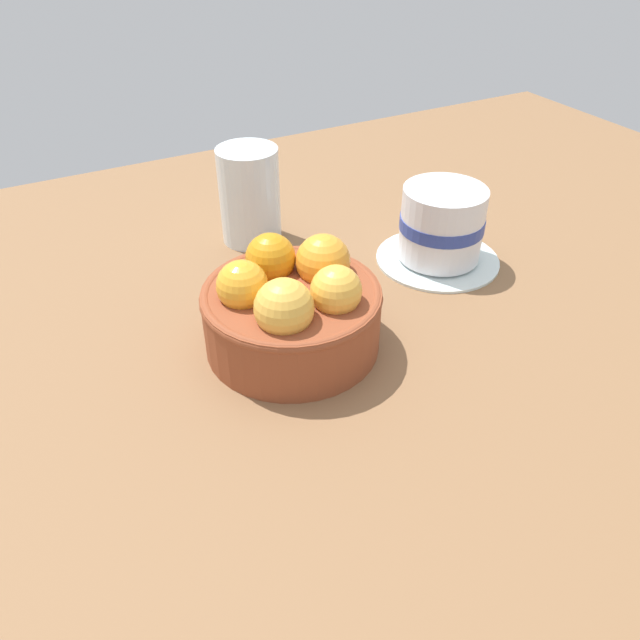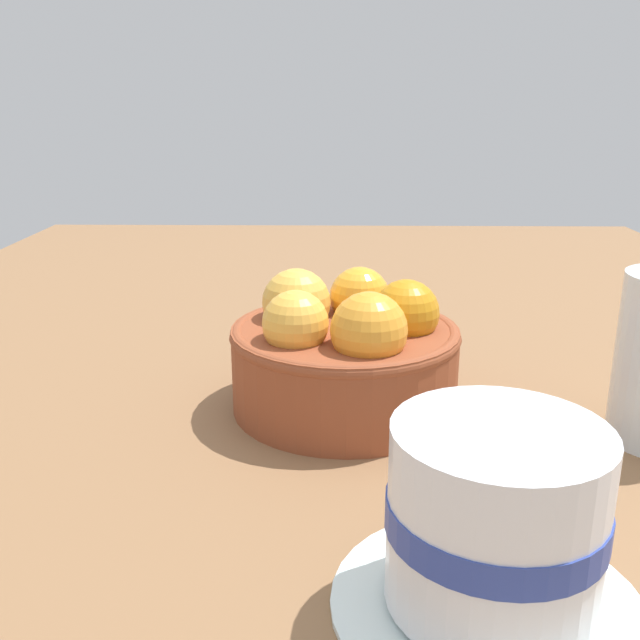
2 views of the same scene
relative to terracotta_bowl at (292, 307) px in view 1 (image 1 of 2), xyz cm
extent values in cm
cube|color=brown|center=(-0.02, 0.01, -6.42)|extent=(146.19, 96.01, 4.69)
cylinder|color=brown|center=(-0.02, 0.01, -1.19)|extent=(15.32, 15.32, 5.77)
torus|color=brown|center=(-0.02, 0.01, 1.29)|extent=(15.52, 15.52, 1.00)
sphere|color=orange|center=(-0.18, 4.06, 2.75)|extent=(4.47, 4.47, 4.47)
sphere|color=gold|center=(-3.92, 1.11, 2.75)|extent=(4.34, 4.34, 4.34)
sphere|color=gold|center=(-2.27, -3.37, 2.75)|extent=(4.81, 4.81, 4.81)
sphere|color=#F4B141|center=(2.49, -3.18, 2.75)|extent=(4.28, 4.28, 4.28)
sphere|color=orange|center=(3.79, 1.41, 2.75)|extent=(4.82, 4.82, 4.82)
cylinder|color=silver|center=(20.27, 5.75, -3.78)|extent=(13.23, 13.23, 0.60)
cylinder|color=white|center=(20.27, 5.75, 0.37)|extent=(8.69, 8.69, 7.70)
cylinder|color=#2D4299|center=(20.27, 5.75, 0.47)|extent=(8.85, 8.85, 1.39)
cylinder|color=silver|center=(4.59, 19.84, 1.23)|extent=(6.70, 6.70, 10.61)
camera|label=1|loc=(-18.56, -39.59, 30.69)|focal=34.97mm
camera|label=2|loc=(45.09, -0.81, 16.39)|focal=39.67mm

